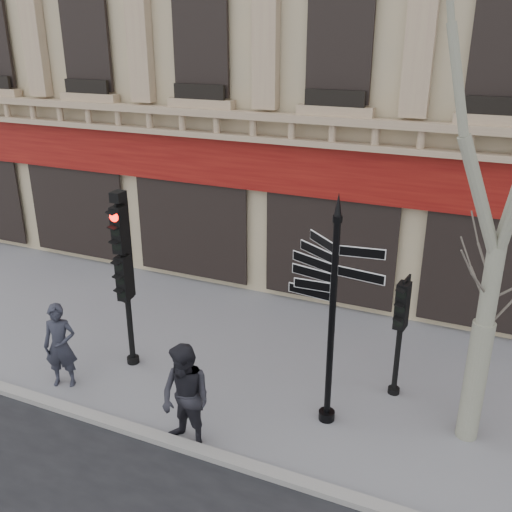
{
  "coord_description": "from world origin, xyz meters",
  "views": [
    {
      "loc": [
        3.75,
        -8.17,
        6.8
      ],
      "look_at": [
        -0.13,
        0.6,
        2.97
      ],
      "focal_mm": 40.0,
      "sensor_mm": 36.0,
      "label": 1
    }
  ],
  "objects_px": {
    "fingerpost": "(334,275)",
    "pedestrian_a": "(60,346)",
    "pedestrian_b": "(186,399)",
    "traffic_signal_secondary": "(401,318)",
    "traffic_signal_main": "(124,259)"
  },
  "relations": [
    {
      "from": "traffic_signal_main",
      "to": "pedestrian_a",
      "type": "xyz_separation_m",
      "value": [
        -0.8,
        -1.24,
        -1.54
      ]
    },
    {
      "from": "pedestrian_a",
      "to": "traffic_signal_secondary",
      "type": "bearing_deg",
      "value": -1.72
    },
    {
      "from": "traffic_signal_secondary",
      "to": "pedestrian_a",
      "type": "distance_m",
      "value": 6.74
    },
    {
      "from": "fingerpost",
      "to": "traffic_signal_main",
      "type": "relative_size",
      "value": 1.14
    },
    {
      "from": "fingerpost",
      "to": "pedestrian_a",
      "type": "height_order",
      "value": "fingerpost"
    },
    {
      "from": "traffic_signal_secondary",
      "to": "pedestrian_b",
      "type": "distance_m",
      "value": 4.31
    },
    {
      "from": "traffic_signal_main",
      "to": "pedestrian_b",
      "type": "xyz_separation_m",
      "value": [
        2.46,
        -1.85,
        -1.45
      ]
    },
    {
      "from": "fingerpost",
      "to": "traffic_signal_main",
      "type": "bearing_deg",
      "value": -164.72
    },
    {
      "from": "traffic_signal_secondary",
      "to": "pedestrian_b",
      "type": "relative_size",
      "value": 1.23
    },
    {
      "from": "traffic_signal_main",
      "to": "traffic_signal_secondary",
      "type": "bearing_deg",
      "value": 7.74
    },
    {
      "from": "pedestrian_b",
      "to": "traffic_signal_secondary",
      "type": "bearing_deg",
      "value": 59.15
    },
    {
      "from": "traffic_signal_main",
      "to": "pedestrian_a",
      "type": "relative_size",
      "value": 2.14
    },
    {
      "from": "traffic_signal_secondary",
      "to": "pedestrian_b",
      "type": "height_order",
      "value": "traffic_signal_secondary"
    },
    {
      "from": "pedestrian_a",
      "to": "pedestrian_b",
      "type": "xyz_separation_m",
      "value": [
        3.26,
        -0.62,
        0.09
      ]
    },
    {
      "from": "traffic_signal_main",
      "to": "traffic_signal_secondary",
      "type": "relative_size",
      "value": 1.58
    }
  ]
}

